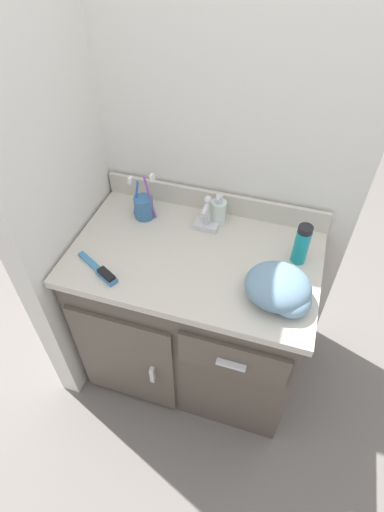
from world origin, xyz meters
The scene contains 11 objects.
ground_plane centered at (0.00, 0.00, 0.00)m, with size 6.00×6.00×0.00m, color slate.
wall_back centered at (0.00, 0.32, 1.10)m, with size 1.06×0.08×2.20m, color silver.
wall_left centered at (-0.49, 0.00, 1.10)m, with size 0.08×0.62×2.20m, color silver.
vanity centered at (0.00, 0.00, 0.38)m, with size 0.88×0.56×0.73m.
backsplash centered at (0.00, 0.26, 0.78)m, with size 0.88×0.02×0.09m.
sink_faucet centered at (0.00, 0.15, 0.78)m, with size 0.09×0.09×0.14m.
toothbrush_cup centered at (-0.25, 0.14, 0.78)m, with size 0.10×0.07×0.20m.
soap_dispenser centered at (0.03, 0.20, 0.79)m, with size 0.06×0.06×0.13m.
shaving_cream_can centered at (0.35, 0.08, 0.81)m, with size 0.05×0.05×0.15m.
hairbrush centered at (-0.27, -0.18, 0.75)m, with size 0.19×0.12×0.03m.
hand_towel centered at (0.32, -0.11, 0.79)m, with size 0.21×0.20×0.11m.
Camera 1 is at (0.29, -0.95, 1.74)m, focal length 28.00 mm.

